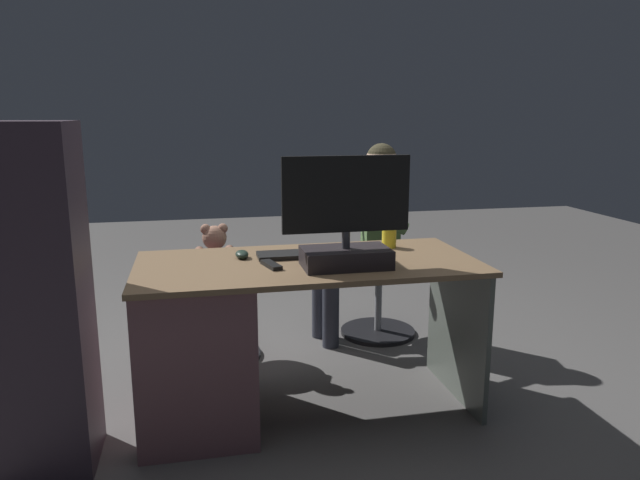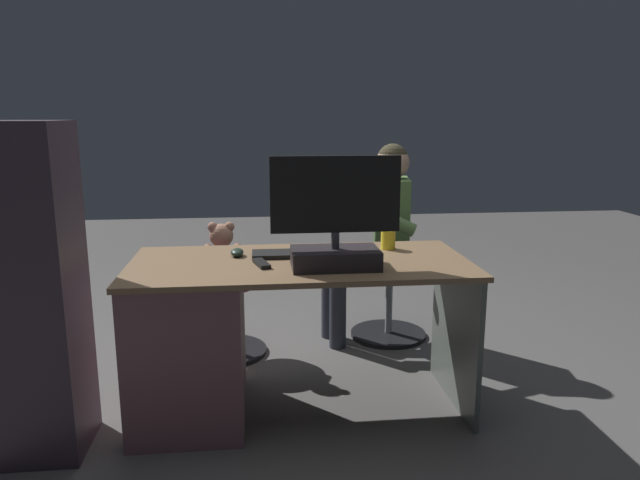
% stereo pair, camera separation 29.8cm
% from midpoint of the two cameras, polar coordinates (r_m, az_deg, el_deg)
% --- Properties ---
extents(ground_plane, '(10.00, 10.00, 0.00)m').
position_cam_midpoint_polar(ground_plane, '(3.19, -4.98, -13.28)').
color(ground_plane, '#4F4D4C').
extents(desk, '(1.52, 0.72, 0.72)m').
position_cam_midpoint_polar(desk, '(2.73, -12.85, -9.31)').
color(desk, brown).
rests_on(desk, ground_plane).
extents(monitor, '(0.55, 0.22, 0.48)m').
position_cam_midpoint_polar(monitor, '(2.51, -0.86, 0.80)').
color(monitor, black).
rests_on(monitor, desk).
extents(keyboard, '(0.42, 0.14, 0.02)m').
position_cam_midpoint_polar(keyboard, '(2.74, -4.79, -1.41)').
color(keyboard, black).
rests_on(keyboard, desk).
extents(computer_mouse, '(0.06, 0.10, 0.04)m').
position_cam_midpoint_polar(computer_mouse, '(2.74, -10.66, -1.40)').
color(computer_mouse, '#1E2E25').
rests_on(computer_mouse, desk).
extents(cup, '(0.07, 0.07, 0.09)m').
position_cam_midpoint_polar(cup, '(2.91, 3.80, 0.15)').
color(cup, yellow).
rests_on(cup, desk).
extents(tv_remote, '(0.08, 0.16, 0.02)m').
position_cam_midpoint_polar(tv_remote, '(2.57, -8.06, -2.44)').
color(tv_remote, black).
rests_on(tv_remote, desk).
extents(office_chair_teddy, '(0.48, 0.48, 0.47)m').
position_cam_midpoint_polar(office_chair_teddy, '(3.42, -12.39, -6.83)').
color(office_chair_teddy, black).
rests_on(office_chair_teddy, ground_plane).
extents(teddy_bear, '(0.22, 0.22, 0.31)m').
position_cam_midpoint_polar(teddy_bear, '(3.34, -12.65, -1.34)').
color(teddy_bear, '#976955').
rests_on(teddy_bear, office_chair_teddy).
extents(visitor_chair, '(0.47, 0.47, 0.47)m').
position_cam_midpoint_polar(visitor_chair, '(3.70, 3.39, -5.18)').
color(visitor_chair, black).
rests_on(visitor_chair, ground_plane).
extents(person, '(0.54, 0.53, 1.20)m').
position_cam_midpoint_polar(person, '(3.56, 2.31, 1.53)').
color(person, '#557841').
rests_on(person, ground_plane).
extents(equipment_rack, '(0.44, 0.36, 1.34)m').
position_cam_midpoint_polar(equipment_rack, '(2.55, -29.71, -5.36)').
color(equipment_rack, '#352933').
rests_on(equipment_rack, ground_plane).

